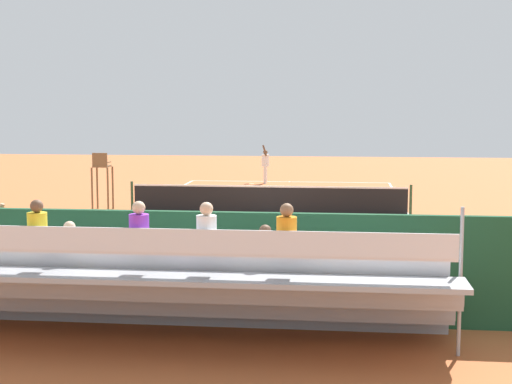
# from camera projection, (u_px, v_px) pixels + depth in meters

# --- Properties ---
(ground_plane) EXTENTS (60.00, 60.00, 0.00)m
(ground_plane) POSITION_uv_depth(u_px,v_px,m) (268.00, 212.00, 27.68)
(ground_plane) COLOR #BC6033
(court_line_markings) EXTENTS (10.10, 22.20, 0.01)m
(court_line_markings) POSITION_uv_depth(u_px,v_px,m) (269.00, 212.00, 27.71)
(court_line_markings) COLOR white
(court_line_markings) RESTS_ON ground
(tennis_net) EXTENTS (10.30, 0.10, 1.07)m
(tennis_net) POSITION_uv_depth(u_px,v_px,m) (268.00, 199.00, 27.62)
(tennis_net) COLOR black
(tennis_net) RESTS_ON ground
(backdrop_wall) EXTENTS (18.00, 0.16, 2.00)m
(backdrop_wall) POSITION_uv_depth(u_px,v_px,m) (193.00, 266.00, 13.74)
(backdrop_wall) COLOR #1E4C2D
(backdrop_wall) RESTS_ON ground
(bleacher_stand) EXTENTS (9.06, 2.40, 2.48)m
(bleacher_stand) POSITION_uv_depth(u_px,v_px,m) (177.00, 285.00, 12.37)
(bleacher_stand) COLOR #9EA0A5
(bleacher_stand) RESTS_ON ground
(umpire_chair) EXTENTS (0.67, 0.67, 2.14)m
(umpire_chair) POSITION_uv_depth(u_px,v_px,m) (102.00, 175.00, 28.10)
(umpire_chair) COLOR brown
(umpire_chair) RESTS_ON ground
(courtside_bench) EXTENTS (1.80, 0.40, 0.93)m
(courtside_bench) POSITION_uv_depth(u_px,v_px,m) (280.00, 283.00, 14.34)
(courtside_bench) COLOR #234C2D
(courtside_bench) RESTS_ON ground
(equipment_bag) EXTENTS (0.90, 0.36, 0.36)m
(equipment_bag) POSITION_uv_depth(u_px,v_px,m) (199.00, 302.00, 14.43)
(equipment_bag) COLOR black
(equipment_bag) RESTS_ON ground
(tennis_player) EXTENTS (0.38, 0.54, 1.93)m
(tennis_player) POSITION_uv_depth(u_px,v_px,m) (265.00, 163.00, 37.63)
(tennis_player) COLOR white
(tennis_player) RESTS_ON ground
(tennis_racket) EXTENTS (0.57, 0.43, 0.03)m
(tennis_racket) POSITION_uv_depth(u_px,v_px,m) (251.00, 184.00, 37.38)
(tennis_racket) COLOR black
(tennis_racket) RESTS_ON ground
(tennis_ball_near) EXTENTS (0.07, 0.07, 0.07)m
(tennis_ball_near) POSITION_uv_depth(u_px,v_px,m) (214.00, 187.00, 35.65)
(tennis_ball_near) COLOR #CCDB33
(tennis_ball_near) RESTS_ON ground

